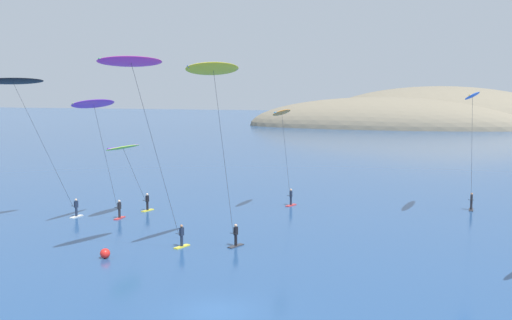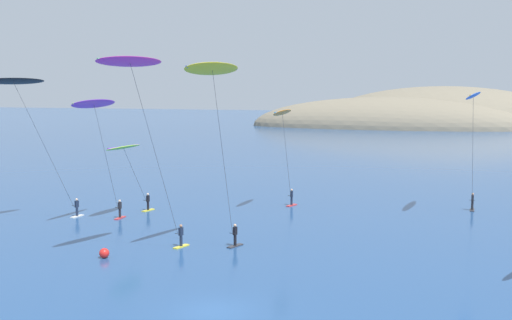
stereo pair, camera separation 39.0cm
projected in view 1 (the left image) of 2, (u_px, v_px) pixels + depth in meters
The scene contains 10 objects.
ground_plane at pixel (218, 311), 33.94m from camera, with size 600.00×600.00×0.00m, color navy.
headland_island at pixel (422, 126), 199.78m from camera, with size 97.79×53.36×24.92m.
kitesurfer_lime at pixel (125, 153), 57.92m from camera, with size 1.75×7.16×6.74m.
kitesurfer_orange at pixel (283, 122), 60.98m from camera, with size 1.25×6.25×9.85m.
kitesurfer_purple at pixel (96, 113), 54.19m from camera, with size 1.46×7.17×10.91m.
kitesurfer_yellow at pixel (215, 81), 44.37m from camera, with size 2.68×6.55×13.61m.
kitesurfer_black at pixel (18, 92), 53.45m from camera, with size 4.03×9.08×12.70m.
kitesurfer_blue at pixel (472, 104), 58.38m from camera, with size 1.85×6.93×11.52m.
kitesurfer_magenta at pixel (135, 76), 42.58m from camera, with size 3.22×8.44×13.92m.
marker_buoy at pixel (105, 253), 44.50m from camera, with size 0.70×0.70×0.70m, color red.
Camera 1 is at (11.98, -30.64, 11.76)m, focal length 45.00 mm.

